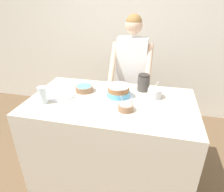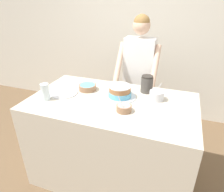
{
  "view_description": "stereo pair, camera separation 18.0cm",
  "coord_description": "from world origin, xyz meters",
  "px_view_note": "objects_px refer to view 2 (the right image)",
  "views": [
    {
      "loc": [
        0.39,
        -1.17,
        1.81
      ],
      "look_at": [
        0.02,
        0.4,
        1.0
      ],
      "focal_mm": 32.0,
      "sensor_mm": 36.0,
      "label": 1
    },
    {
      "loc": [
        0.56,
        -1.12,
        1.81
      ],
      "look_at": [
        0.02,
        0.4,
        1.0
      ],
      "focal_mm": 32.0,
      "sensor_mm": 36.0,
      "label": 2
    }
  ],
  "objects_px": {
    "frosting_bowl_white": "(157,95)",
    "stoneware_jar": "(147,84)",
    "drinking_glass": "(45,92)",
    "cake": "(120,92)",
    "person_baker": "(139,70)",
    "frosting_bowl_pink": "(124,108)",
    "ceramic_plate": "(64,93)",
    "frosting_bowl_blue": "(88,87)"
  },
  "relations": [
    {
      "from": "frosting_bowl_blue",
      "to": "ceramic_plate",
      "type": "bearing_deg",
      "value": -139.98
    },
    {
      "from": "cake",
      "to": "frosting_bowl_pink",
      "type": "xyz_separation_m",
      "value": [
        0.11,
        -0.24,
        -0.02
      ]
    },
    {
      "from": "frosting_bowl_blue",
      "to": "person_baker",
      "type": "bearing_deg",
      "value": 55.92
    },
    {
      "from": "ceramic_plate",
      "to": "person_baker",
      "type": "bearing_deg",
      "value": 51.91
    },
    {
      "from": "frosting_bowl_white",
      "to": "frosting_bowl_blue",
      "type": "bearing_deg",
      "value": -178.68
    },
    {
      "from": "frosting_bowl_blue",
      "to": "stoneware_jar",
      "type": "bearing_deg",
      "value": 14.92
    },
    {
      "from": "person_baker",
      "to": "frosting_bowl_white",
      "type": "height_order",
      "value": "person_baker"
    },
    {
      "from": "frosting_bowl_blue",
      "to": "ceramic_plate",
      "type": "height_order",
      "value": "frosting_bowl_blue"
    },
    {
      "from": "person_baker",
      "to": "frosting_bowl_white",
      "type": "xyz_separation_m",
      "value": [
        0.31,
        -0.58,
        -0.03
      ]
    },
    {
      "from": "cake",
      "to": "drinking_glass",
      "type": "distance_m",
      "value": 0.7
    },
    {
      "from": "stoneware_jar",
      "to": "ceramic_plate",
      "type": "bearing_deg",
      "value": -157.95
    },
    {
      "from": "frosting_bowl_blue",
      "to": "stoneware_jar",
      "type": "relative_size",
      "value": 1.02
    },
    {
      "from": "frosting_bowl_white",
      "to": "ceramic_plate",
      "type": "distance_m",
      "value": 0.92
    },
    {
      "from": "ceramic_plate",
      "to": "frosting_bowl_white",
      "type": "bearing_deg",
      "value": 10.97
    },
    {
      "from": "ceramic_plate",
      "to": "stoneware_jar",
      "type": "relative_size",
      "value": 1.55
    },
    {
      "from": "cake",
      "to": "drinking_glass",
      "type": "height_order",
      "value": "drinking_glass"
    },
    {
      "from": "person_baker",
      "to": "frosting_bowl_white",
      "type": "relative_size",
      "value": 10.89
    },
    {
      "from": "drinking_glass",
      "to": "ceramic_plate",
      "type": "relative_size",
      "value": 0.58
    },
    {
      "from": "cake",
      "to": "stoneware_jar",
      "type": "xyz_separation_m",
      "value": [
        0.22,
        0.2,
        0.03
      ]
    },
    {
      "from": "cake",
      "to": "stoneware_jar",
      "type": "distance_m",
      "value": 0.3
    },
    {
      "from": "stoneware_jar",
      "to": "cake",
      "type": "bearing_deg",
      "value": -137.32
    },
    {
      "from": "person_baker",
      "to": "ceramic_plate",
      "type": "distance_m",
      "value": 0.97
    },
    {
      "from": "frosting_bowl_pink",
      "to": "drinking_glass",
      "type": "height_order",
      "value": "same"
    },
    {
      "from": "drinking_glass",
      "to": "person_baker",
      "type": "bearing_deg",
      "value": 53.86
    },
    {
      "from": "cake",
      "to": "frosting_bowl_pink",
      "type": "distance_m",
      "value": 0.27
    },
    {
      "from": "person_baker",
      "to": "frosting_bowl_white",
      "type": "distance_m",
      "value": 0.66
    },
    {
      "from": "frosting_bowl_white",
      "to": "drinking_glass",
      "type": "relative_size",
      "value": 0.95
    },
    {
      "from": "frosting_bowl_pink",
      "to": "stoneware_jar",
      "type": "height_order",
      "value": "stoneware_jar"
    },
    {
      "from": "person_baker",
      "to": "drinking_glass",
      "type": "bearing_deg",
      "value": -126.14
    },
    {
      "from": "frosting_bowl_blue",
      "to": "ceramic_plate",
      "type": "xyz_separation_m",
      "value": [
        -0.19,
        -0.16,
        -0.03
      ]
    },
    {
      "from": "person_baker",
      "to": "drinking_glass",
      "type": "relative_size",
      "value": 10.3
    },
    {
      "from": "frosting_bowl_white",
      "to": "ceramic_plate",
      "type": "relative_size",
      "value": 0.55
    },
    {
      "from": "person_baker",
      "to": "frosting_bowl_pink",
      "type": "bearing_deg",
      "value": -85.11
    },
    {
      "from": "cake",
      "to": "frosting_bowl_white",
      "type": "height_order",
      "value": "frosting_bowl_white"
    },
    {
      "from": "drinking_glass",
      "to": "cake",
      "type": "bearing_deg",
      "value": 23.82
    },
    {
      "from": "cake",
      "to": "frosting_bowl_blue",
      "type": "relative_size",
      "value": 1.76
    },
    {
      "from": "frosting_bowl_blue",
      "to": "stoneware_jar",
      "type": "xyz_separation_m",
      "value": [
        0.59,
        0.16,
        0.05
      ]
    },
    {
      "from": "frosting_bowl_white",
      "to": "frosting_bowl_pink",
      "type": "height_order",
      "value": "frosting_bowl_pink"
    },
    {
      "from": "frosting_bowl_pink",
      "to": "drinking_glass",
      "type": "relative_size",
      "value": 0.99
    },
    {
      "from": "frosting_bowl_pink",
      "to": "frosting_bowl_blue",
      "type": "bearing_deg",
      "value": 148.95
    },
    {
      "from": "cake",
      "to": "ceramic_plate",
      "type": "xyz_separation_m",
      "value": [
        -0.56,
        -0.11,
        -0.05
      ]
    },
    {
      "from": "frosting_bowl_white",
      "to": "stoneware_jar",
      "type": "bearing_deg",
      "value": 130.79
    }
  ]
}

